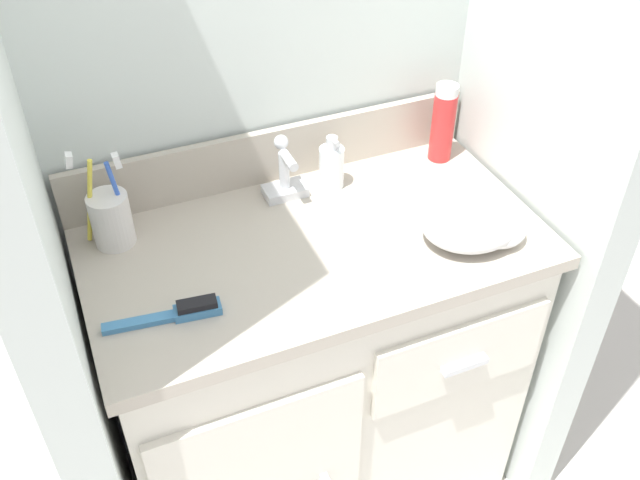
% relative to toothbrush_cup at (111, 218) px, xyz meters
% --- Properties ---
extents(ground_plane, '(6.00, 6.00, 0.00)m').
position_rel_toothbrush_cup_xyz_m(ground_plane, '(0.36, -0.15, -0.87)').
color(ground_plane, beige).
extents(wall_back, '(1.08, 0.08, 2.20)m').
position_rel_toothbrush_cup_xyz_m(wall_back, '(0.36, 0.14, 0.23)').
color(wall_back, silver).
rests_on(wall_back, ground_plane).
extents(wall_left, '(0.08, 0.56, 2.20)m').
position_rel_toothbrush_cup_xyz_m(wall_left, '(-0.14, -0.15, 0.23)').
color(wall_left, silver).
rests_on(wall_left, ground_plane).
extents(wall_right, '(0.08, 0.56, 2.20)m').
position_rel_toothbrush_cup_xyz_m(wall_right, '(0.86, -0.15, 0.23)').
color(wall_right, silver).
rests_on(wall_right, ground_plane).
extents(vanity, '(0.90, 0.50, 0.81)m').
position_rel_toothbrush_cup_xyz_m(vanity, '(0.36, -0.15, -0.45)').
color(vanity, silver).
rests_on(vanity, ground_plane).
extents(backsplash, '(0.90, 0.02, 0.12)m').
position_rel_toothbrush_cup_xyz_m(backsplash, '(0.36, 0.08, 0.00)').
color(backsplash, '#B2A899').
rests_on(backsplash, vanity).
extents(sink_faucet, '(0.09, 0.09, 0.14)m').
position_rel_toothbrush_cup_xyz_m(sink_faucet, '(0.36, 0.02, -0.01)').
color(sink_faucet, silver).
rests_on(sink_faucet, vanity).
extents(toothbrush_cup, '(0.10, 0.08, 0.20)m').
position_rel_toothbrush_cup_xyz_m(toothbrush_cup, '(0.00, 0.00, 0.00)').
color(toothbrush_cup, silver).
rests_on(toothbrush_cup, vanity).
extents(soap_dispenser, '(0.05, 0.06, 0.13)m').
position_rel_toothbrush_cup_xyz_m(soap_dispenser, '(0.46, 0.01, -0.01)').
color(soap_dispenser, white).
rests_on(soap_dispenser, vanity).
extents(shaving_cream_can, '(0.05, 0.05, 0.18)m').
position_rel_toothbrush_cup_xyz_m(shaving_cream_can, '(0.73, 0.02, 0.03)').
color(shaving_cream_can, red).
rests_on(shaving_cream_can, vanity).
extents(hairbrush, '(0.21, 0.05, 0.03)m').
position_rel_toothbrush_cup_xyz_m(hairbrush, '(0.06, -0.25, -0.05)').
color(hairbrush, teal).
rests_on(hairbrush, vanity).
extents(hand_towel, '(0.21, 0.17, 0.08)m').
position_rel_toothbrush_cup_xyz_m(hand_towel, '(0.65, -0.26, -0.02)').
color(hand_towel, white).
rests_on(hand_towel, vanity).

